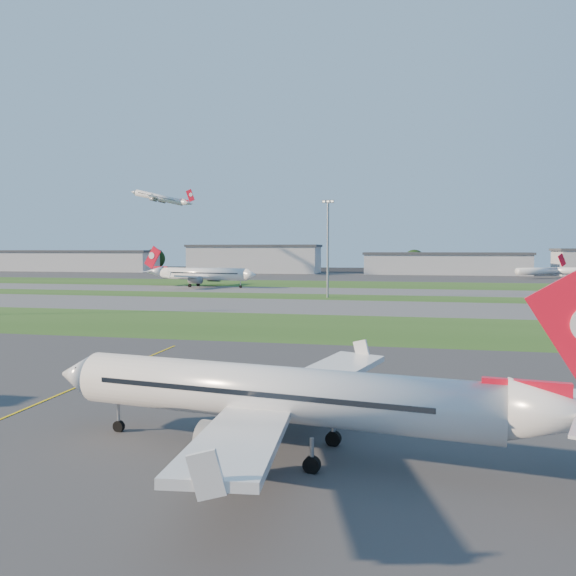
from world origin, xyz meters
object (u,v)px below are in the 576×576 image
(airliner_parked, at_px, (280,395))
(light_mast_centre, at_px, (328,242))
(airliner_taxiing, at_px, (203,274))
(mini_jet_near, at_px, (540,271))

(airliner_parked, relative_size, light_mast_centre, 1.32)
(airliner_taxiing, bearing_deg, mini_jet_near, -136.91)
(mini_jet_near, relative_size, light_mast_centre, 0.95)
(mini_jet_near, bearing_deg, airliner_parked, -140.99)
(airliner_parked, distance_m, airliner_taxiing, 157.85)
(airliner_taxiing, height_order, light_mast_centre, light_mast_centre)
(airliner_taxiing, relative_size, light_mast_centre, 1.54)
(airliner_taxiing, xyz_separation_m, mini_jet_near, (125.47, 82.48, -1.10))
(airliner_parked, relative_size, airliner_taxiing, 0.85)
(airliner_taxiing, distance_m, light_mast_centre, 58.43)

